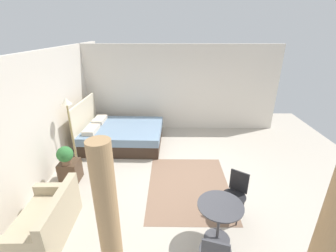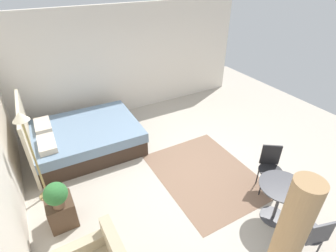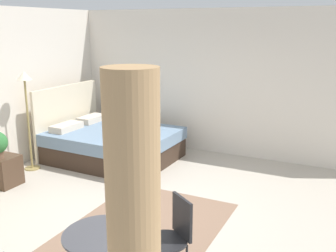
# 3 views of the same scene
# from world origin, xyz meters

# --- Properties ---
(ground_plane) EXTENTS (9.03, 9.45, 0.02)m
(ground_plane) POSITION_xyz_m (0.00, 0.00, -0.01)
(ground_plane) COLOR #B2A899
(wall_right) EXTENTS (0.12, 6.45, 2.83)m
(wall_right) POSITION_xyz_m (3.01, 0.00, 1.42)
(wall_right) COLOR silver
(wall_right) RESTS_ON ground
(area_rug) EXTENTS (2.31, 1.78, 0.01)m
(area_rug) POSITION_xyz_m (-0.37, -0.09, 0.00)
(area_rug) COLOR #7F604C
(area_rug) RESTS_ON ground
(bed) EXTENTS (1.86, 2.32, 1.36)m
(bed) POSITION_xyz_m (1.67, 1.81, 0.32)
(bed) COLOR #38281E
(bed) RESTS_ON ground
(nightstand) EXTENTS (0.43, 0.41, 0.49)m
(nightstand) POSITION_xyz_m (-0.16, 2.62, 0.24)
(nightstand) COLOR #473323
(nightstand) RESTS_ON ground
(potted_plant) EXTENTS (0.35, 0.35, 0.43)m
(potted_plant) POSITION_xyz_m (-0.26, 2.62, 0.73)
(potted_plant) COLOR brown
(potted_plant) RESTS_ON nightstand
(floor_lamp) EXTENTS (0.27, 0.27, 1.75)m
(floor_lamp) POSITION_xyz_m (0.59, 2.79, 1.35)
(floor_lamp) COLOR #99844C
(floor_lamp) RESTS_ON ground
(balcony_table) EXTENTS (0.72, 0.72, 0.73)m
(balcony_table) POSITION_xyz_m (-1.77, -0.46, 0.51)
(balcony_table) COLOR #3F3F44
(balcony_table) RESTS_ON ground
(cafe_chair_near_window) EXTENTS (0.59, 0.59, 0.90)m
(cafe_chair_near_window) POSITION_xyz_m (-1.19, -0.87, 0.55)
(cafe_chair_near_window) COLOR black
(cafe_chair_near_window) RESTS_ON ground
(cafe_chair_near_couch) EXTENTS (0.54, 0.54, 0.86)m
(cafe_chair_near_couch) POSITION_xyz_m (-2.46, -0.26, 0.54)
(cafe_chair_near_couch) COLOR #3F3F44
(cafe_chair_near_couch) RESTS_ON ground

